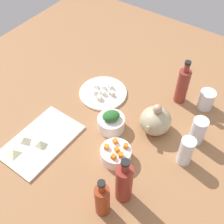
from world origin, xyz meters
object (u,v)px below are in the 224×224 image
cutting_board (41,141)px  bowl_carrots (116,154)px  drinking_glass_0 (186,151)px  teapot (155,120)px  bowl_greens (111,123)px  bottle_1 (102,200)px  drinking_glass_2 (198,131)px  drinking_glass_1 (206,100)px  bottle_0 (183,85)px  plate_tofu (103,93)px  bottle_2 (124,183)px

cutting_board → bowl_carrots: (-11.61, 31.39, 2.32)cm
drinking_glass_0 → teapot: bearing=-113.0°
bowl_greens → drinking_glass_0: bearing=94.4°
bottle_1 → drinking_glass_2: bottle_1 is taller
drinking_glass_1 → bottle_0: bearing=-76.9°
teapot → bottle_0: (-23.35, 1.03, 3.64)cm
plate_tofu → bowl_carrots: 38.62cm
bowl_carrots → drinking_glass_2: (-27.59, 23.38, 3.68)cm
cutting_board → plate_tofu: (-39.37, 4.64, 0.10)cm
plate_tofu → drinking_glass_1: drinking_glass_1 is taller
bottle_1 → drinking_glass_1: size_ratio=2.16×
drinking_glass_0 → bottle_1: bearing=-22.3°
bottle_2 → plate_tofu: bearing=-136.0°
bowl_greens → drinking_glass_2: size_ratio=0.94×
bowl_greens → bottle_0: bottle_0 is taller
bowl_carrots → bottle_2: size_ratio=0.54×
bottle_2 → drinking_glass_2: bearing=163.9°
bowl_carrots → drinking_glass_0: 28.26cm
bottle_0 → bowl_greens: bearing=-27.5°
drinking_glass_0 → drinking_glass_2: size_ratio=1.05×
bowl_carrots → bottle_0: (-45.94, 6.63, 7.03)cm
bowl_greens → bowl_carrots: (12.26, 10.91, -0.32)cm
teapot → cutting_board: bearing=-47.2°
drinking_glass_1 → bottle_1: bearing=-7.9°
cutting_board → bottle_1: bottle_1 is taller
bowl_greens → bottle_1: bottle_1 is taller
plate_tofu → bowl_carrots: size_ratio=1.86×
bowl_greens → bowl_carrots: size_ratio=0.96×
bowl_carrots → bottle_2: (12.20, 11.86, 7.16)cm
bottle_0 → bottle_2: bearing=5.1°
bottle_1 → drinking_glass_0: (-36.15, 14.84, -1.53)cm
teapot → plate_tofu: bearing=-99.1°
bowl_carrots → bottle_1: (21.24, 8.83, 5.55)cm
plate_tofu → bottle_0: 39.12cm
teapot → drinking_glass_2: 18.47cm
plate_tofu → bottle_0: bottle_0 is taller
drinking_glass_2 → bottle_1: bearing=-16.6°
bowl_greens → drinking_glass_0: 34.88cm
bowl_greens → drinking_glass_0: (-2.65, 34.58, 3.71)cm
drinking_glass_0 → cutting_board: bearing=-64.3°
drinking_glass_0 → drinking_glass_2: 12.69cm
drinking_glass_0 → drinking_glass_2: (-12.68, -0.29, -0.35)cm
teapot → drinking_glass_1: (-26.15, 12.99, -1.46)cm
bottle_0 → drinking_glass_0: bottle_0 is taller
bottle_0 → bottle_2: 58.38cm
bowl_greens → plate_tofu: bearing=-134.4°
bowl_greens → drinking_glass_1: drinking_glass_1 is taller
cutting_board → bowl_greens: 31.56cm
teapot → drinking_glass_2: bearing=105.7°
cutting_board → bowl_greens: bowl_greens is taller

